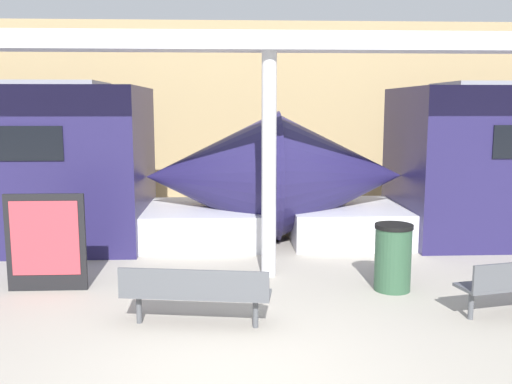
{
  "coord_description": "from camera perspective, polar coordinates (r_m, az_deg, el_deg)",
  "views": [
    {
      "loc": [
        -0.08,
        -5.53,
        2.74
      ],
      "look_at": [
        0.34,
        3.26,
        1.4
      ],
      "focal_mm": 40.0,
      "sensor_mm": 36.0,
      "label": 1
    }
  ],
  "objects": [
    {
      "name": "ground_plane",
      "position": [
        6.17,
        -1.82,
        -17.71
      ],
      "size": [
        60.0,
        60.0,
        0.0
      ],
      "primitive_type": "plane",
      "color": "#A8A093"
    },
    {
      "name": "station_wall",
      "position": [
        15.88,
        -2.48,
        7.78
      ],
      "size": [
        56.0,
        0.2,
        5.0
      ],
      "primitive_type": "cube",
      "color": "tan",
      "rests_on": "ground_plane"
    },
    {
      "name": "canopy_beam",
      "position": [
        9.01,
        1.34,
        14.8
      ],
      "size": [
        28.0,
        0.6,
        0.28
      ],
      "primitive_type": "cube",
      "color": "#B7B7BC",
      "rests_on": "support_column_near"
    },
    {
      "name": "trash_bin",
      "position": [
        8.77,
        13.53,
        -6.35
      ],
      "size": [
        0.56,
        0.56,
        1.0
      ],
      "color": "#2D5138",
      "rests_on": "ground_plane"
    },
    {
      "name": "support_column_near",
      "position": [
        9.01,
        1.3,
        2.55
      ],
      "size": [
        0.23,
        0.23,
        3.56
      ],
      "primitive_type": "cylinder",
      "color": "silver",
      "rests_on": "ground_plane"
    },
    {
      "name": "poster_board",
      "position": [
        9.01,
        -20.28,
        -4.72
      ],
      "size": [
        1.16,
        0.07,
        1.46
      ],
      "color": "black",
      "rests_on": "ground_plane"
    },
    {
      "name": "bench_near",
      "position": [
        7.18,
        -6.11,
        -9.79
      ],
      "size": [
        1.9,
        0.71,
        0.78
      ],
      "rotation": [
        0.0,
        0.0,
        -0.15
      ],
      "color": "#4C4F54",
      "rests_on": "ground_plane"
    }
  ]
}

